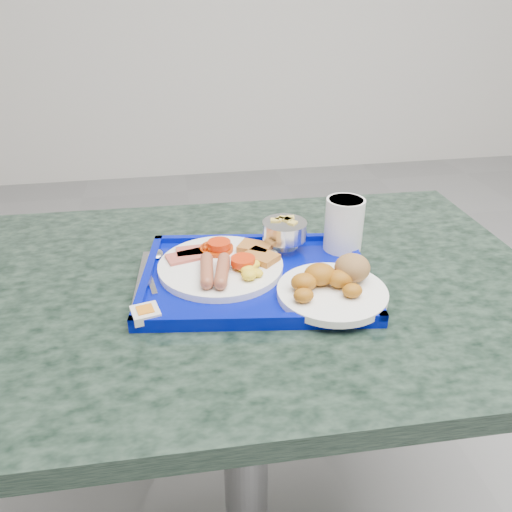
{
  "coord_description": "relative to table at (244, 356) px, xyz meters",
  "views": [
    {
      "loc": [
        -0.77,
        -0.46,
        1.19
      ],
      "look_at": [
        -0.63,
        0.32,
        0.76
      ],
      "focal_mm": 35.0,
      "sensor_mm": 36.0,
      "label": 1
    }
  ],
  "objects": [
    {
      "name": "juice_cup",
      "position": [
        0.21,
        0.06,
        0.25
      ],
      "size": [
        0.08,
        0.08,
        0.11
      ],
      "color": "white",
      "rests_on": "tray"
    },
    {
      "name": "main_plate",
      "position": [
        -0.03,
        0.02,
        0.21
      ],
      "size": [
        0.23,
        0.23,
        0.04
      ],
      "rotation": [
        0.0,
        0.0,
        -0.24
      ],
      "color": "white",
      "rests_on": "tray"
    },
    {
      "name": "spoon",
      "position": [
        -0.16,
        0.07,
        0.2
      ],
      "size": [
        0.05,
        0.17,
        0.01
      ],
      "rotation": [
        0.0,
        0.0,
        0.16
      ],
      "color": "silver",
      "rests_on": "tray"
    },
    {
      "name": "bread_plate",
      "position": [
        0.14,
        -0.1,
        0.22
      ],
      "size": [
        0.19,
        0.19,
        0.06
      ],
      "rotation": [
        0.0,
        0.0,
        0.26
      ],
      "color": "white",
      "rests_on": "tray"
    },
    {
      "name": "jam_packet",
      "position": [
        -0.17,
        -0.11,
        0.2
      ],
      "size": [
        0.05,
        0.05,
        0.02
      ],
      "rotation": [
        0.0,
        0.0,
        0.22
      ],
      "color": "silver",
      "rests_on": "tray"
    },
    {
      "name": "tray",
      "position": [
        0.02,
        -0.01,
        0.19
      ],
      "size": [
        0.45,
        0.36,
        0.02
      ],
      "rotation": [
        0.0,
        0.0,
        -0.15
      ],
      "color": "#030E9B",
      "rests_on": "table"
    },
    {
      "name": "fruit_bowl",
      "position": [
        0.1,
        0.08,
        0.24
      ],
      "size": [
        0.09,
        0.09,
        0.06
      ],
      "color": "silver",
      "rests_on": "tray"
    },
    {
      "name": "table",
      "position": [
        0.0,
        0.0,
        0.0
      ],
      "size": [
        1.16,
        0.79,
        0.71
      ],
      "rotation": [
        0.0,
        0.0,
        -0.03
      ],
      "color": "gray",
      "rests_on": "floor"
    },
    {
      "name": "knife",
      "position": [
        -0.18,
        0.02,
        0.2
      ],
      "size": [
        0.03,
        0.19,
        0.0
      ],
      "primitive_type": "cube",
      "rotation": [
        0.0,
        0.0,
        -0.09
      ],
      "color": "silver",
      "rests_on": "tray"
    }
  ]
}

